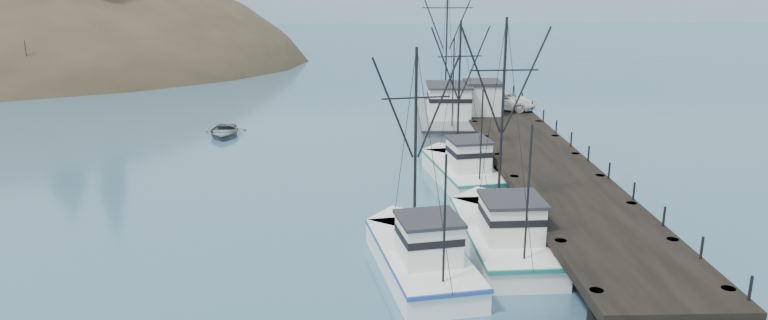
# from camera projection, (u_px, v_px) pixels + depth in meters

# --- Properties ---
(ground) EXTENTS (400.00, 400.00, 0.00)m
(ground) POSITION_uv_depth(u_px,v_px,m) (311.00, 293.00, 30.59)
(ground) COLOR #335771
(ground) RESTS_ON ground
(pier) EXTENTS (6.00, 44.00, 2.00)m
(pier) POSITION_uv_depth(u_px,v_px,m) (537.00, 158.00, 45.91)
(pier) COLOR black
(pier) RESTS_ON ground
(distant_ridge) EXTENTS (360.00, 40.00, 26.00)m
(distant_ridge) POSITION_uv_depth(u_px,v_px,m) (390.00, 18.00, 194.35)
(distant_ridge) COLOR #9EB2C6
(distant_ridge) RESTS_ON ground
(distant_ridge_far) EXTENTS (180.00, 25.00, 18.00)m
(distant_ridge_far) POSITION_uv_depth(u_px,v_px,m) (224.00, 15.00, 207.35)
(distant_ridge_far) COLOR silver
(distant_ridge_far) RESTS_ON ground
(moored_sailboats) EXTENTS (14.82, 15.88, 6.35)m
(moored_sailboats) POSITION_uv_depth(u_px,v_px,m) (47.00, 84.00, 83.27)
(moored_sailboats) COLOR white
(moored_sailboats) RESTS_ON ground
(trawler_near) EXTENTS (4.34, 12.01, 12.06)m
(trawler_near) POSITION_uv_depth(u_px,v_px,m) (502.00, 233.00, 35.37)
(trawler_near) COLOR white
(trawler_near) RESTS_ON ground
(trawler_mid) EXTENTS (5.31, 11.08, 10.94)m
(trawler_mid) POSITION_uv_depth(u_px,v_px,m) (419.00, 255.00, 32.66)
(trawler_mid) COLOR white
(trawler_mid) RESTS_ON ground
(trawler_far) EXTENTS (4.95, 10.81, 11.05)m
(trawler_far) POSITION_uv_depth(u_px,v_px,m) (461.00, 169.00, 46.47)
(trawler_far) COLOR white
(trawler_far) RESTS_ON ground
(work_vessel) EXTENTS (5.59, 16.83, 13.90)m
(work_vessel) POSITION_uv_depth(u_px,v_px,m) (446.00, 118.00, 60.35)
(work_vessel) COLOR slate
(work_vessel) RESTS_ON ground
(pier_shed) EXTENTS (3.00, 3.20, 2.80)m
(pier_shed) POSITION_uv_depth(u_px,v_px,m) (483.00, 97.00, 58.01)
(pier_shed) COLOR silver
(pier_shed) RESTS_ON pier
(pickup_truck) EXTENTS (6.13, 4.57, 1.55)m
(pickup_truck) POSITION_uv_depth(u_px,v_px,m) (504.00, 100.00, 59.91)
(pickup_truck) COLOR white
(pickup_truck) RESTS_ON pier
(motorboat) EXTENTS (4.10, 5.43, 1.06)m
(motorboat) POSITION_uv_depth(u_px,v_px,m) (224.00, 136.00, 59.11)
(motorboat) COLOR slate
(motorboat) RESTS_ON ground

